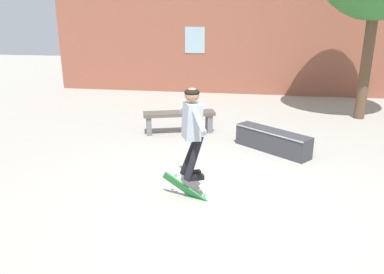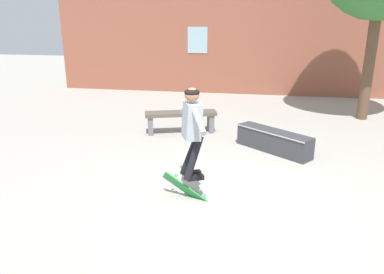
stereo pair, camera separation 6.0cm
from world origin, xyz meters
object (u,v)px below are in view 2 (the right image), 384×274
Objects in this scene: skateboard_flipping at (187,190)px; skater at (192,126)px; park_bench at (181,118)px; skate_ledge at (274,141)px.

skater is at bearing 44.21° from skateboard_flipping.
park_bench is 2.34m from skate_ledge.
skateboard_flipping is at bearing -94.37° from park_bench.
skater is 1.02m from skateboard_flipping.
skater is (0.85, -3.22, 0.77)m from park_bench.
park_bench is at bearing 107.60° from skateboard_flipping.
skate_ledge is 1.90× the size of skateboard_flipping.
skateboard_flipping is (-0.07, -0.06, -1.02)m from skater.
skater is (-1.29, -2.28, 0.91)m from skate_ledge.
skate_ledge is (2.15, -0.93, -0.15)m from park_bench.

